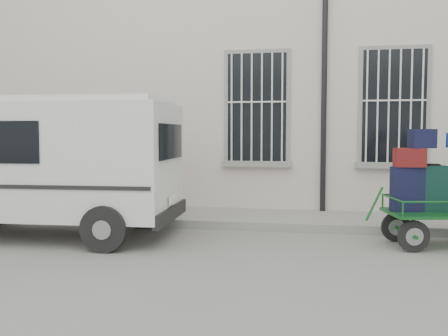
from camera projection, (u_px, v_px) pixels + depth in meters
name	position (u px, v px, depth m)	size (l,w,h in m)	color
ground	(261.00, 249.00, 7.41)	(80.00, 80.00, 0.00)	slate
building	(284.00, 83.00, 12.60)	(24.00, 5.15, 6.00)	beige
sidewalk	(273.00, 219.00, 9.56)	(24.00, 1.70, 0.15)	gray
van	(40.00, 158.00, 8.26)	(4.62, 2.22, 2.28)	silver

